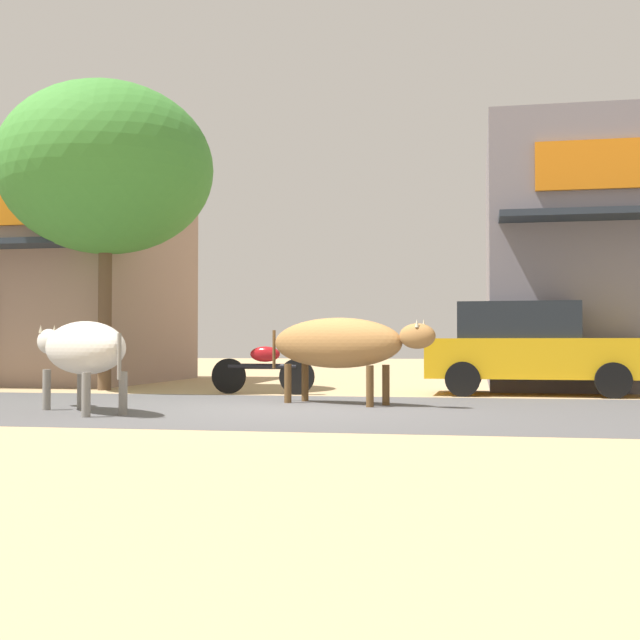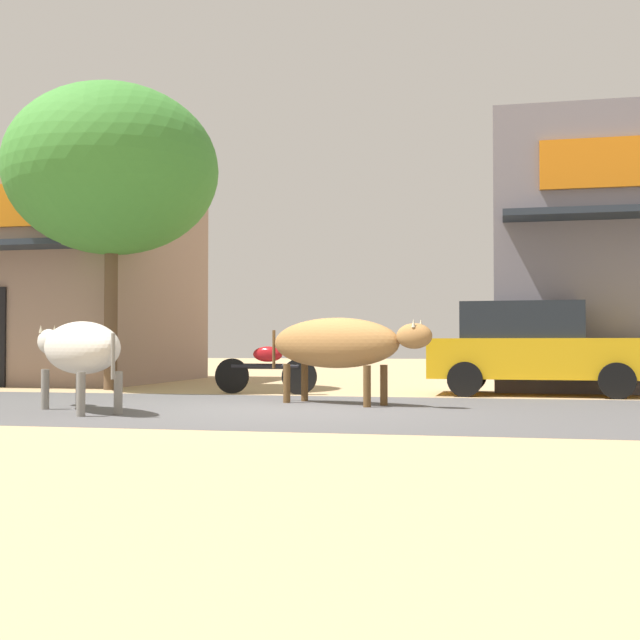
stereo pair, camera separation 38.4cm
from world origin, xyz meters
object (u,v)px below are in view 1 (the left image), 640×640
parked_hatchback_car (529,347)px  cow_near_brown (82,348)px  cow_far_dark (340,344)px  roadside_tree (106,169)px  parked_motorcycle (264,368)px

parked_hatchback_car → cow_near_brown: bearing=-139.9°
parked_hatchback_car → cow_far_dark: 4.22m
roadside_tree → parked_motorcycle: size_ratio=3.13×
roadside_tree → parked_motorcycle: roadside_tree is taller
parked_hatchback_car → parked_motorcycle: size_ratio=1.98×
parked_motorcycle → cow_far_dark: size_ratio=0.70×
roadside_tree → cow_far_dark: 6.89m
roadside_tree → cow_far_dark: roadside_tree is taller
roadside_tree → cow_near_brown: size_ratio=2.60×
parked_hatchback_car → cow_near_brown: (-6.05, -5.10, 0.00)m
cow_far_dark → parked_hatchback_car: bearing=45.9°
parked_motorcycle → cow_far_dark: cow_far_dark is taller
cow_near_brown → parked_hatchback_car: bearing=40.1°
parked_hatchback_car → cow_far_dark: bearing=-134.1°
parked_hatchback_car → cow_near_brown: 7.91m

